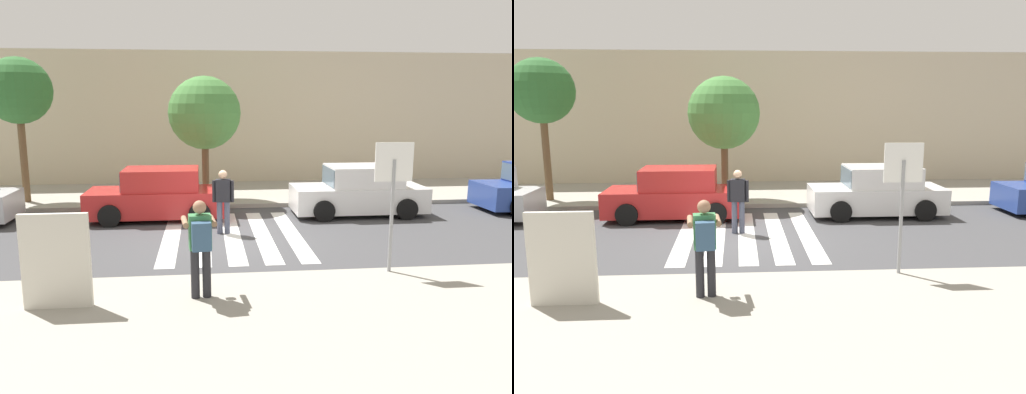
{
  "view_description": "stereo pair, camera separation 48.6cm",
  "coord_description": "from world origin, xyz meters",
  "views": [
    {
      "loc": [
        -0.71,
        -12.68,
        3.5
      ],
      "look_at": [
        0.6,
        -0.2,
        1.1
      ],
      "focal_mm": 35.0,
      "sensor_mm": 36.0,
      "label": 1
    },
    {
      "loc": [
        -0.22,
        -12.72,
        3.5
      ],
      "look_at": [
        0.6,
        -0.2,
        1.1
      ],
      "focal_mm": 35.0,
      "sensor_mm": 36.0,
      "label": 2
    }
  ],
  "objects": [
    {
      "name": "parked_car_red",
      "position": [
        -2.09,
        2.3,
        0.73
      ],
      "size": [
        4.1,
        1.92,
        1.55
      ],
      "color": "red",
      "rests_on": "ground"
    },
    {
      "name": "sidewalk_near",
      "position": [
        0.0,
        -6.2,
        0.07
      ],
      "size": [
        60.0,
        6.0,
        0.14
      ],
      "primitive_type": "cube",
      "color": "#9E998C",
      "rests_on": "ground"
    },
    {
      "name": "advertising_board",
      "position": [
        -3.14,
        -4.58,
        0.94
      ],
      "size": [
        1.1,
        0.11,
        1.6
      ],
      "color": "beige",
      "rests_on": "sidewalk_near"
    },
    {
      "name": "crosswalk_stripe_4",
      "position": [
        1.6,
        0.2,
        0.0
      ],
      "size": [
        0.44,
        5.2,
        0.01
      ],
      "primitive_type": "cube",
      "color": "silver",
      "rests_on": "ground"
    },
    {
      "name": "crosswalk_stripe_3",
      "position": [
        0.8,
        0.2,
        0.0
      ],
      "size": [
        0.44,
        5.2,
        0.01
      ],
      "primitive_type": "cube",
      "color": "silver",
      "rests_on": "ground"
    },
    {
      "name": "crosswalk_stripe_0",
      "position": [
        -1.6,
        0.2,
        0.0
      ],
      "size": [
        0.44,
        5.2,
        0.01
      ],
      "primitive_type": "cube",
      "color": "silver",
      "rests_on": "ground"
    },
    {
      "name": "ground_plane",
      "position": [
        0.0,
        0.0,
        0.0
      ],
      "size": [
        120.0,
        120.0,
        0.0
      ],
      "primitive_type": "plane",
      "color": "#424244"
    },
    {
      "name": "crosswalk_stripe_2",
      "position": [
        0.0,
        0.2,
        0.0
      ],
      "size": [
        0.44,
        5.2,
        0.01
      ],
      "primitive_type": "cube",
      "color": "silver",
      "rests_on": "ground"
    },
    {
      "name": "stop_sign",
      "position": [
        2.96,
        -3.4,
        2.03
      ],
      "size": [
        0.76,
        0.08,
        2.59
      ],
      "color": "gray",
      "rests_on": "sidewalk_near"
    },
    {
      "name": "photographer_with_backpack",
      "position": [
        -0.8,
        -4.42,
        1.17
      ],
      "size": [
        0.64,
        0.88,
        1.72
      ],
      "color": "#232328",
      "rests_on": "sidewalk_near"
    },
    {
      "name": "sidewalk_far",
      "position": [
        0.0,
        6.0,
        0.07
      ],
      "size": [
        60.0,
        4.8,
        0.14
      ],
      "primitive_type": "cube",
      "color": "#9E998C",
      "rests_on": "ground"
    },
    {
      "name": "street_tree_west",
      "position": [
        -6.75,
        4.8,
        3.83
      ],
      "size": [
        2.19,
        2.19,
        4.82
      ],
      "color": "brown",
      "rests_on": "sidewalk_far"
    },
    {
      "name": "crosswalk_stripe_1",
      "position": [
        -0.8,
        0.2,
        0.0
      ],
      "size": [
        0.44,
        5.2,
        0.01
      ],
      "primitive_type": "cube",
      "color": "silver",
      "rests_on": "ground"
    },
    {
      "name": "parked_car_white",
      "position": [
        4.11,
        2.3,
        0.73
      ],
      "size": [
        4.1,
        1.92,
        1.55
      ],
      "color": "white",
      "rests_on": "ground"
    },
    {
      "name": "building_facade_far",
      "position": [
        0.0,
        10.4,
        2.78
      ],
      "size": [
        56.0,
        4.0,
        5.56
      ],
      "primitive_type": "cube",
      "color": "beige",
      "rests_on": "ground"
    },
    {
      "name": "pedestrian_crossing",
      "position": [
        -0.22,
        0.39,
        0.97
      ],
      "size": [
        0.58,
        0.28,
        1.72
      ],
      "color": "#474C60",
      "rests_on": "ground"
    },
    {
      "name": "street_tree_center",
      "position": [
        -0.66,
        4.46,
        3.12
      ],
      "size": [
        2.45,
        2.45,
        4.22
      ],
      "color": "brown",
      "rests_on": "sidewalk_far"
    }
  ]
}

